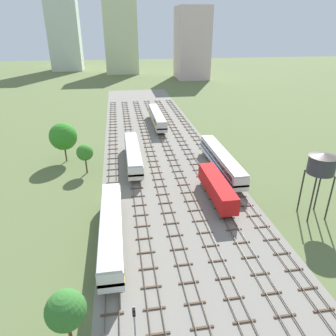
{
  "coord_description": "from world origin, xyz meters",
  "views": [
    {
      "loc": [
        -8.86,
        -3.98,
        27.01
      ],
      "look_at": [
        0.0,
        51.35,
        1.5
      ],
      "focal_mm": 33.27,
      "sensor_mm": 36.0,
      "label": 1
    }
  ],
  "objects_px": {
    "freight_boxcar_centre_right_near": "(217,187)",
    "diesel_railcar_left_midfar": "(133,153)",
    "diesel_railcar_far_left_nearest": "(111,227)",
    "signal_post_nearest": "(134,321)",
    "water_tower": "(322,164)",
    "passenger_coach_centre_far": "(157,117)",
    "passenger_coach_right_mid": "(221,159)"
  },
  "relations": [
    {
      "from": "passenger_coach_centre_far",
      "to": "freight_boxcar_centre_right_near",
      "type": "bearing_deg",
      "value": -84.49
    },
    {
      "from": "diesel_railcar_far_left_nearest",
      "to": "water_tower",
      "type": "xyz_separation_m",
      "value": [
        30.76,
        2.14,
        6.15
      ]
    },
    {
      "from": "passenger_coach_centre_far",
      "to": "signal_post_nearest",
      "type": "relative_size",
      "value": 4.62
    },
    {
      "from": "freight_boxcar_centre_right_near",
      "to": "passenger_coach_centre_far",
      "type": "xyz_separation_m",
      "value": [
        -4.37,
        45.31,
        0.16
      ]
    },
    {
      "from": "passenger_coach_centre_far",
      "to": "diesel_railcar_far_left_nearest",
      "type": "bearing_deg",
      "value": -103.53
    },
    {
      "from": "diesel_railcar_far_left_nearest",
      "to": "freight_boxcar_centre_right_near",
      "type": "xyz_separation_m",
      "value": [
        17.46,
        9.1,
        -0.15
      ]
    },
    {
      "from": "freight_boxcar_centre_right_near",
      "to": "passenger_coach_right_mid",
      "type": "bearing_deg",
      "value": 68.41
    },
    {
      "from": "freight_boxcar_centre_right_near",
      "to": "water_tower",
      "type": "xyz_separation_m",
      "value": [
        13.3,
        -6.96,
        6.29
      ]
    },
    {
      "from": "freight_boxcar_centre_right_near",
      "to": "signal_post_nearest",
      "type": "bearing_deg",
      "value": -121.94
    },
    {
      "from": "passenger_coach_right_mid",
      "to": "passenger_coach_centre_far",
      "type": "height_order",
      "value": "same"
    },
    {
      "from": "diesel_railcar_far_left_nearest",
      "to": "water_tower",
      "type": "height_order",
      "value": "water_tower"
    },
    {
      "from": "signal_post_nearest",
      "to": "freight_boxcar_centre_right_near",
      "type": "bearing_deg",
      "value": 58.06
    },
    {
      "from": "passenger_coach_right_mid",
      "to": "signal_post_nearest",
      "type": "height_order",
      "value": "signal_post_nearest"
    },
    {
      "from": "freight_boxcar_centre_right_near",
      "to": "signal_post_nearest",
      "type": "relative_size",
      "value": 2.94
    },
    {
      "from": "diesel_railcar_left_midfar",
      "to": "water_tower",
      "type": "distance_m",
      "value": 36.24
    },
    {
      "from": "passenger_coach_right_mid",
      "to": "water_tower",
      "type": "xyz_separation_m",
      "value": [
        8.94,
        -17.97,
        6.13
      ]
    },
    {
      "from": "diesel_railcar_left_midfar",
      "to": "passenger_coach_centre_far",
      "type": "distance_m",
      "value": 29.52
    },
    {
      "from": "passenger_coach_right_mid",
      "to": "signal_post_nearest",
      "type": "relative_size",
      "value": 4.62
    },
    {
      "from": "freight_boxcar_centre_right_near",
      "to": "diesel_railcar_left_midfar",
      "type": "height_order",
      "value": "diesel_railcar_left_midfar"
    },
    {
      "from": "passenger_coach_right_mid",
      "to": "passenger_coach_centre_far",
      "type": "relative_size",
      "value": 1.0
    },
    {
      "from": "diesel_railcar_left_midfar",
      "to": "water_tower",
      "type": "relative_size",
      "value": 1.96
    },
    {
      "from": "diesel_railcar_far_left_nearest",
      "to": "signal_post_nearest",
      "type": "height_order",
      "value": "signal_post_nearest"
    },
    {
      "from": "signal_post_nearest",
      "to": "passenger_coach_centre_far",
      "type": "bearing_deg",
      "value": 81.12
    },
    {
      "from": "freight_boxcar_centre_right_near",
      "to": "diesel_railcar_left_midfar",
      "type": "relative_size",
      "value": 0.68
    },
    {
      "from": "freight_boxcar_centre_right_near",
      "to": "signal_post_nearest",
      "type": "xyz_separation_m",
      "value": [
        -15.28,
        -24.51,
        0.61
      ]
    },
    {
      "from": "passenger_coach_centre_far",
      "to": "signal_post_nearest",
      "type": "xyz_separation_m",
      "value": [
        -10.91,
        -69.82,
        0.44
      ]
    },
    {
      "from": "passenger_coach_centre_far",
      "to": "water_tower",
      "type": "bearing_deg",
      "value": -71.32
    },
    {
      "from": "diesel_railcar_left_midfar",
      "to": "diesel_railcar_far_left_nearest",
      "type": "bearing_deg",
      "value": -99.46
    },
    {
      "from": "diesel_railcar_far_left_nearest",
      "to": "signal_post_nearest",
      "type": "distance_m",
      "value": 15.57
    },
    {
      "from": "diesel_railcar_far_left_nearest",
      "to": "water_tower",
      "type": "bearing_deg",
      "value": 3.97
    },
    {
      "from": "diesel_railcar_left_midfar",
      "to": "water_tower",
      "type": "height_order",
      "value": "water_tower"
    },
    {
      "from": "diesel_railcar_far_left_nearest",
      "to": "passenger_coach_centre_far",
      "type": "height_order",
      "value": "same"
    }
  ]
}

